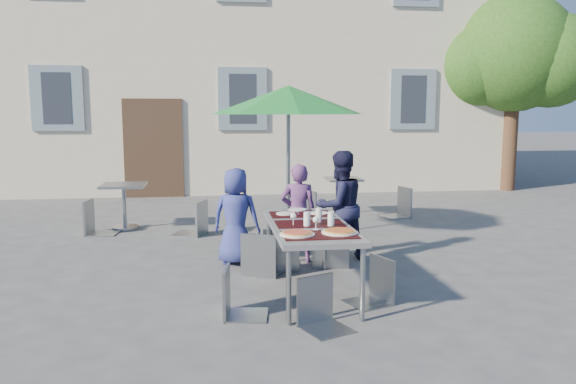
{
  "coord_description": "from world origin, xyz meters",
  "views": [
    {
      "loc": [
        -0.73,
        -5.35,
        1.91
      ],
      "look_at": [
        0.18,
        1.22,
        0.96
      ],
      "focal_mm": 35.0,
      "sensor_mm": 36.0,
      "label": 1
    }
  ],
  "objects": [
    {
      "name": "bg_chair_l_1",
      "position": [
        1.14,
        4.51,
        0.57
      ],
      "size": [
        0.53,
        0.53,
        0.97
      ],
      "color": "gray",
      "rests_on": "ground"
    },
    {
      "name": "patio_umbrella",
      "position": [
        0.41,
        2.89,
        2.06
      ],
      "size": [
        2.24,
        2.24,
        2.29
      ],
      "color": "#A1A4A8",
      "rests_on": "ground"
    },
    {
      "name": "glassware",
      "position": [
        0.33,
        0.23,
        0.83
      ],
      "size": [
        0.44,
        0.44,
        0.15
      ],
      "color": "silver",
      "rests_on": "dining_table"
    },
    {
      "name": "bg_chair_l_0",
      "position": [
        -2.55,
        3.66,
        0.61
      ],
      "size": [
        0.51,
        0.51,
        1.03
      ],
      "color": "gray",
      "rests_on": "ground"
    },
    {
      "name": "bg_chair_r_0",
      "position": [
        -0.99,
        3.39,
        0.61
      ],
      "size": [
        0.59,
        0.59,
        1.03
      ],
      "color": "#8F959A",
      "rests_on": "ground"
    },
    {
      "name": "bg_chair_r_1",
      "position": [
        2.69,
        4.45,
        0.6
      ],
      "size": [
        0.55,
        0.54,
        1.02
      ],
      "color": "gray",
      "rests_on": "ground"
    },
    {
      "name": "ground",
      "position": [
        0.0,
        0.0,
        0.0
      ],
      "size": [
        90.0,
        90.0,
        0.0
      ],
      "primitive_type": "plane",
      "color": "#424245",
      "rests_on": "ground"
    },
    {
      "name": "cafe_table_0",
      "position": [
        -2.15,
        4.0,
        0.51
      ],
      "size": [
        0.69,
        0.69,
        0.74
      ],
      "color": "#A1A4A8",
      "rests_on": "ground"
    },
    {
      "name": "chair_3",
      "position": [
        -0.51,
        -0.26,
        0.52
      ],
      "size": [
        0.45,
        0.45,
        0.89
      ],
      "color": "gray",
      "rests_on": "ground"
    },
    {
      "name": "child_0",
      "position": [
        -0.43,
        1.59,
        0.61
      ],
      "size": [
        0.69,
        0.56,
        1.22
      ],
      "primitive_type": "imported",
      "rotation": [
        0.0,
        0.0,
        2.82
      ],
      "color": "navy",
      "rests_on": "ground"
    },
    {
      "name": "chair_4",
      "position": [
        0.89,
        -0.06,
        0.5
      ],
      "size": [
        0.5,
        0.5,
        0.87
      ],
      "color": "gray",
      "rests_on": "ground"
    },
    {
      "name": "child_1",
      "position": [
        0.36,
        1.58,
        0.63
      ],
      "size": [
        0.5,
        0.37,
        1.26
      ],
      "primitive_type": "imported",
      "rotation": [
        0.0,
        0.0,
        2.98
      ],
      "color": "#573165",
      "rests_on": "ground"
    },
    {
      "name": "chair_5",
      "position": [
        0.22,
        -0.63,
        0.5
      ],
      "size": [
        0.5,
        0.5,
        0.86
      ],
      "color": "gray",
      "rests_on": "ground"
    },
    {
      "name": "pizza_near_left",
      "position": [
        0.07,
        -0.21,
        0.77
      ],
      "size": [
        0.34,
        0.34,
        0.03
      ],
      "color": "white",
      "rests_on": "dining_table"
    },
    {
      "name": "place_settings",
      "position": [
        0.29,
        0.97,
        0.76
      ],
      "size": [
        0.64,
        0.48,
        0.01
      ],
      "color": "white",
      "rests_on": "dining_table"
    },
    {
      "name": "building",
      "position": [
        -0.0,
        11.5,
        4.85
      ],
      "size": [
        13.6,
        8.2,
        11.1
      ],
      "color": "#C2B69C",
      "rests_on": "ground"
    },
    {
      "name": "pizza_near_right",
      "position": [
        0.49,
        -0.18,
        0.77
      ],
      "size": [
        0.35,
        0.35,
        0.03
      ],
      "color": "white",
      "rests_on": "dining_table"
    },
    {
      "name": "child_2",
      "position": [
        0.9,
        1.58,
        0.71
      ],
      "size": [
        0.79,
        0.63,
        1.42
      ],
      "primitive_type": "imported",
      "rotation": [
        0.0,
        0.0,
        3.52
      ],
      "color": "#171734",
      "rests_on": "ground"
    },
    {
      "name": "dining_table",
      "position": [
        0.28,
        0.32,
        0.7
      ],
      "size": [
        0.8,
        1.85,
        0.76
      ],
      "color": "#45454A",
      "rests_on": "ground"
    },
    {
      "name": "chair_1",
      "position": [
        0.1,
        1.28,
        0.58
      ],
      "size": [
        0.49,
        0.5,
        0.99
      ],
      "color": "gray",
      "rests_on": "ground"
    },
    {
      "name": "cafe_table_1",
      "position": [
        1.72,
        4.81,
        0.44
      ],
      "size": [
        0.64,
        0.64,
        0.68
      ],
      "color": "#A1A4A8",
      "rests_on": "ground"
    },
    {
      "name": "chair_2",
      "position": [
        0.72,
        1.31,
        0.6
      ],
      "size": [
        0.52,
        0.53,
        1.01
      ],
      "color": "gray",
      "rests_on": "ground"
    },
    {
      "name": "tree",
      "position": [
        6.55,
        7.54,
        3.25
      ],
      "size": [
        3.6,
        3.0,
        4.7
      ],
      "color": "#472E1E",
      "rests_on": "ground"
    },
    {
      "name": "chair_0",
      "position": [
        -0.16,
        1.05,
        0.57
      ],
      "size": [
        0.57,
        0.58,
        0.97
      ],
      "color": "gray",
      "rests_on": "ground"
    }
  ]
}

